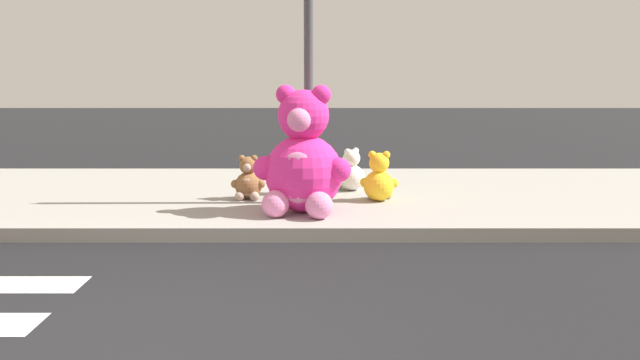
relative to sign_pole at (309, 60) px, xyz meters
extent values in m
cube|color=#9E9B93|center=(-1.00, 0.80, -1.77)|extent=(28.00, 4.40, 0.15)
cylinder|color=#4C4C51|center=(0.00, 0.00, -0.10)|extent=(0.11, 0.11, 3.20)
sphere|color=#F22D93|center=(-0.05, -0.55, -1.26)|extent=(0.87, 0.87, 0.87)
ellipsoid|color=pink|center=(-0.10, -0.86, -1.26)|extent=(0.50, 0.27, 0.57)
sphere|color=#F22D93|center=(-0.05, -0.55, -0.61)|extent=(0.57, 0.57, 0.57)
sphere|color=pink|center=(-0.09, -0.79, -0.65)|extent=(0.26, 0.26, 0.26)
sphere|color=#F22D93|center=(0.15, -0.58, -0.39)|extent=(0.22, 0.22, 0.22)
sphere|color=#F22D93|center=(0.34, -0.73, -1.20)|extent=(0.27, 0.27, 0.27)
sphere|color=pink|center=(0.12, -0.95, -1.55)|extent=(0.30, 0.30, 0.30)
sphere|color=#F22D93|center=(-0.25, -0.51, -0.39)|extent=(0.22, 0.22, 0.22)
sphere|color=#F22D93|center=(-0.48, -0.59, -1.20)|extent=(0.27, 0.27, 0.27)
sphere|color=pink|center=(-0.35, -0.87, -1.55)|extent=(0.30, 0.30, 0.30)
sphere|color=#8CD133|center=(-0.06, 0.61, -1.51)|extent=(0.37, 0.37, 0.37)
ellipsoid|color=#B8DE87|center=(-0.19, 0.57, -1.51)|extent=(0.14, 0.22, 0.24)
sphere|color=#8CD133|center=(-0.06, 0.61, -1.24)|extent=(0.24, 0.24, 0.24)
sphere|color=#B8DE87|center=(-0.16, 0.58, -1.25)|extent=(0.11, 0.11, 0.11)
sphere|color=#8CD133|center=(-0.04, 0.53, -1.14)|extent=(0.09, 0.09, 0.09)
sphere|color=#8CD133|center=(-0.05, 0.43, -1.49)|extent=(0.12, 0.12, 0.12)
sphere|color=#B8DE87|center=(-0.18, 0.46, -1.63)|extent=(0.13, 0.13, 0.13)
sphere|color=#8CD133|center=(-0.09, 0.69, -1.14)|extent=(0.09, 0.09, 0.09)
sphere|color=#8CD133|center=(-0.16, 0.76, -1.49)|extent=(0.12, 0.12, 0.12)
sphere|color=#B8DE87|center=(-0.24, 0.65, -1.63)|extent=(0.13, 0.13, 0.13)
sphere|color=white|center=(0.55, 0.88, -1.52)|extent=(0.35, 0.35, 0.35)
ellipsoid|color=white|center=(0.46, 0.97, -1.52)|extent=(0.19, 0.19, 0.23)
sphere|color=white|center=(0.55, 0.88, -1.27)|extent=(0.23, 0.23, 0.23)
sphere|color=white|center=(0.48, 0.95, -1.28)|extent=(0.10, 0.10, 0.10)
sphere|color=white|center=(0.50, 0.82, -1.17)|extent=(0.09, 0.09, 0.09)
sphere|color=white|center=(0.40, 0.80, -1.50)|extent=(0.11, 0.11, 0.11)
sphere|color=white|center=(0.38, 0.92, -1.64)|extent=(0.12, 0.12, 0.12)
sphere|color=white|center=(0.61, 0.94, -1.17)|extent=(0.09, 0.09, 0.09)
sphere|color=white|center=(0.64, 1.03, -1.50)|extent=(0.11, 0.11, 0.11)
sphere|color=white|center=(0.52, 1.05, -1.64)|extent=(0.12, 0.12, 0.12)
sphere|color=olive|center=(-0.75, 0.26, -1.53)|extent=(0.34, 0.34, 0.34)
ellipsoid|color=tan|center=(-0.76, 0.14, -1.53)|extent=(0.19, 0.08, 0.22)
sphere|color=olive|center=(-0.75, 0.26, -1.28)|extent=(0.22, 0.22, 0.22)
sphere|color=tan|center=(-0.76, 0.16, -1.29)|extent=(0.10, 0.10, 0.10)
sphere|color=olive|center=(-0.68, 0.25, -1.19)|extent=(0.08, 0.08, 0.08)
sphere|color=olive|center=(-0.60, 0.21, -1.50)|extent=(0.10, 0.10, 0.10)
sphere|color=tan|center=(-0.67, 0.11, -1.64)|extent=(0.12, 0.12, 0.12)
sphere|color=olive|center=(-0.83, 0.26, -1.19)|extent=(0.08, 0.08, 0.08)
sphere|color=olive|center=(-0.91, 0.22, -1.50)|extent=(0.10, 0.10, 0.10)
sphere|color=tan|center=(-0.85, 0.12, -1.64)|extent=(0.12, 0.12, 0.12)
sphere|color=yellow|center=(0.85, 0.12, -1.51)|extent=(0.38, 0.38, 0.38)
ellipsoid|color=#F0DB80|center=(0.87, 0.25, -1.51)|extent=(0.22, 0.12, 0.24)
sphere|color=yellow|center=(0.85, 0.12, -1.23)|extent=(0.25, 0.25, 0.25)
sphere|color=#F0DB80|center=(0.87, 0.22, -1.24)|extent=(0.11, 0.11, 0.11)
sphere|color=yellow|center=(0.77, 0.14, -1.13)|extent=(0.09, 0.09, 0.09)
sphere|color=yellow|center=(0.68, 0.20, -1.48)|extent=(0.12, 0.12, 0.12)
sphere|color=#F0DB80|center=(0.78, 0.30, -1.63)|extent=(0.13, 0.13, 0.13)
sphere|color=yellow|center=(0.94, 0.11, -1.13)|extent=(0.09, 0.09, 0.09)
sphere|color=yellow|center=(1.04, 0.14, -1.48)|extent=(0.12, 0.12, 0.12)
sphere|color=#F0DB80|center=(0.98, 0.26, -1.63)|extent=(0.13, 0.13, 0.13)
camera|label=1|loc=(0.13, -8.23, -0.15)|focal=38.99mm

